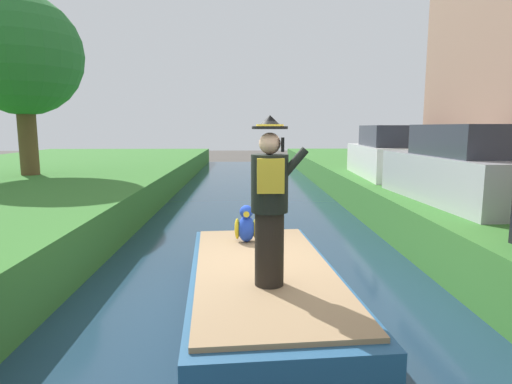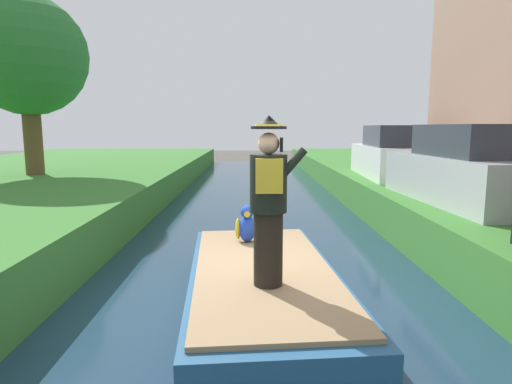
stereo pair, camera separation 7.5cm
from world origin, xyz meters
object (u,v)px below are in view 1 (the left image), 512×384
at_px(person_pirate, 270,202).
at_px(tree_broad, 21,56).
at_px(parked_car_silver, 465,170).
at_px(parrot_plush, 246,226).
at_px(boat, 263,290).
at_px(parked_car_white, 389,155).

height_order(person_pirate, tree_broad, tree_broad).
bearing_deg(parked_car_silver, tree_broad, 154.75).
xyz_separation_m(parrot_plush, tree_broad, (-6.63, 6.99, 3.56)).
distance_m(boat, person_pirate, 1.38).
relative_size(boat, parked_car_silver, 1.06).
distance_m(tree_broad, parked_car_white, 11.28).
relative_size(tree_broad, parked_car_silver, 1.30).
distance_m(parrot_plush, parked_car_silver, 4.69).
distance_m(person_pirate, parked_car_silver, 5.43).
relative_size(person_pirate, parrot_plush, 3.25).
height_order(parked_car_silver, parked_car_white, same).
relative_size(boat, parked_car_white, 1.06).
bearing_deg(person_pirate, parrot_plush, 85.42).
bearing_deg(person_pirate, parked_car_white, 51.18).
height_order(boat, parrot_plush, parrot_plush).
bearing_deg(boat, parked_car_silver, 36.95).
distance_m(parrot_plush, tree_broad, 10.27).
xyz_separation_m(parked_car_silver, parked_car_white, (0.00, 4.42, 0.00)).
height_order(tree_broad, parked_car_white, tree_broad).
relative_size(parrot_plush, tree_broad, 0.11).
xyz_separation_m(boat, parrot_plush, (-0.21, 1.19, 0.55)).
bearing_deg(parrot_plush, tree_broad, 133.48).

